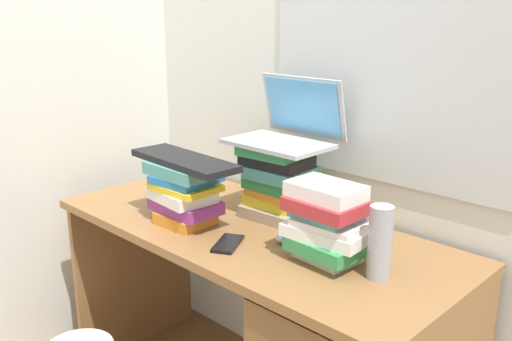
# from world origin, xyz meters

# --- Properties ---
(wall_back) EXTENTS (6.00, 0.06, 2.60)m
(wall_back) POSITION_xyz_m (0.00, 0.35, 1.30)
(wall_back) COLOR silver
(wall_back) RESTS_ON ground
(wall_left) EXTENTS (0.05, 6.00, 2.60)m
(wall_left) POSITION_xyz_m (-0.88, 0.00, 1.30)
(wall_left) COLOR silver
(wall_left) RESTS_ON ground
(book_stack_tall) EXTENTS (0.24, 0.21, 0.25)m
(book_stack_tall) POSITION_xyz_m (-0.01, 0.14, 0.86)
(book_stack_tall) COLOR gray
(book_stack_tall) RESTS_ON desk
(book_stack_keyboard_riser) EXTENTS (0.24, 0.20, 0.21)m
(book_stack_keyboard_riser) POSITION_xyz_m (-0.19, -0.13, 0.84)
(book_stack_keyboard_riser) COLOR orange
(book_stack_keyboard_riser) RESTS_ON desk
(book_stack_side) EXTENTS (0.25, 0.18, 0.23)m
(book_stack_side) POSITION_xyz_m (0.33, -0.03, 0.84)
(book_stack_side) COLOR beige
(book_stack_side) RESTS_ON desk
(laptop) EXTENTS (0.34, 0.27, 0.22)m
(laptop) POSITION_xyz_m (-0.01, 0.19, 1.03)
(laptop) COLOR #B7BABF
(laptop) RESTS_ON book_stack_tall
(keyboard) EXTENTS (0.43, 0.16, 0.02)m
(keyboard) POSITION_xyz_m (-0.19, -0.12, 0.95)
(keyboard) COLOR black
(keyboard) RESTS_ON book_stack_keyboard_riser
(computer_mouse) EXTENTS (0.06, 0.10, 0.04)m
(computer_mouse) POSITION_xyz_m (0.16, 0.00, 0.75)
(computer_mouse) COLOR #A5A8AD
(computer_mouse) RESTS_ON desk
(mug) EXTENTS (0.11, 0.07, 0.09)m
(mug) POSITION_xyz_m (-0.49, 0.11, 0.77)
(mug) COLOR #265999
(mug) RESTS_ON desk
(water_bottle) EXTENTS (0.06, 0.06, 0.20)m
(water_bottle) POSITION_xyz_m (0.50, -0.02, 0.83)
(water_bottle) COLOR #999EA5
(water_bottle) RESTS_ON desk
(cell_phone) EXTENTS (0.12, 0.15, 0.01)m
(cell_phone) POSITION_xyz_m (0.05, -0.15, 0.73)
(cell_phone) COLOR black
(cell_phone) RESTS_ON desk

